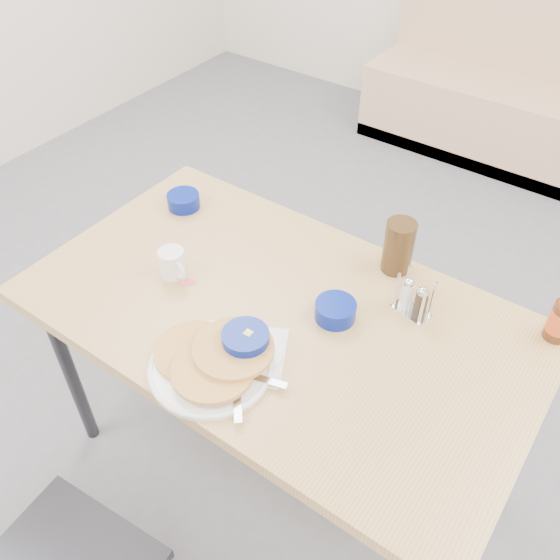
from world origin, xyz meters
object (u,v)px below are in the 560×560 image
Objects in this scene: booth_bench at (535,103)px; condiment_caddy at (413,300)px; butter_bowl at (335,311)px; grits_setting at (246,346)px; dining_table at (278,326)px; creamer_bowl at (184,201)px; pancake_plate at (212,362)px; coffee_mug at (173,263)px; amber_tumbler at (398,247)px.

booth_bench is 2.39m from condiment_caddy.
grits_setting is at bearing -114.88° from butter_bowl.
creamer_bowl is (-0.53, 0.21, 0.09)m from dining_table.
dining_table is 13.14× the size of creamer_bowl.
condiment_caddy is at bearing 54.81° from grits_setting.
grits_setting is 2.55× the size of butter_bowl.
booth_bench reaches higher than grits_setting.
butter_bowl is (0.11, 0.24, -0.01)m from grits_setting.
condiment_caddy reaches higher than grits_setting.
pancake_plate is 0.09m from grits_setting.
butter_bowl is 0.21m from condiment_caddy.
booth_bench is 2.43m from creamer_bowl.
pancake_plate is 1.15× the size of grits_setting.
butter_bowl is at bearing 14.94° from coffee_mug.
booth_bench is at bearing 90.00° from dining_table.
amber_tumbler is at bearing 73.63° from grits_setting.
amber_tumbler is 1.33× the size of condiment_caddy.
butter_bowl is at bearing 25.94° from dining_table.
grits_setting reaches higher than butter_bowl.
creamer_bowl is at bearing -169.47° from amber_tumbler.
butter_bowl is at bearing 64.26° from pancake_plate.
booth_bench is 2.75m from grits_setting.
dining_table is 4.30× the size of pancake_plate.
amber_tumbler reaches higher than pancake_plate.
booth_bench is 2.65m from coffee_mug.
grits_setting reaches higher than creamer_bowl.
coffee_mug is 0.66× the size of amber_tumbler.
creamer_bowl is at bearing -102.91° from booth_bench.
grits_setting is 0.27m from butter_bowl.
amber_tumbler is at bearing 38.05° from coffee_mug.
amber_tumbler is (0.19, 0.59, 0.06)m from pancake_plate.
pancake_plate is 0.63m from amber_tumbler.
butter_bowl is at bearing 65.12° from grits_setting.
condiment_caddy is at bearing -48.36° from amber_tumbler.
coffee_mug reaches higher than pancake_plate.
coffee_mug reaches higher than creamer_bowl.
condiment_caddy is at bearing 34.94° from dining_table.
grits_setting is 0.54m from amber_tumbler.
grits_setting is at bearing -89.43° from booth_bench.
amber_tumbler reaches higher than coffee_mug.
booth_bench is 11.66× the size of amber_tumbler.
coffee_mug is at bearing -97.25° from booth_bench.
amber_tumbler is (0.71, 0.13, 0.06)m from creamer_bowl.
booth_bench reaches higher than amber_tumbler.
pancake_plate is at bearing -111.71° from condiment_caddy.
amber_tumbler is (0.15, 0.51, 0.05)m from grits_setting.
booth_bench is 17.12× the size of butter_bowl.
booth_bench is at bearing 94.64° from amber_tumbler.
creamer_bowl is (-0.20, 0.27, -0.02)m from coffee_mug.
pancake_plate is at bearing -41.81° from creamer_bowl.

